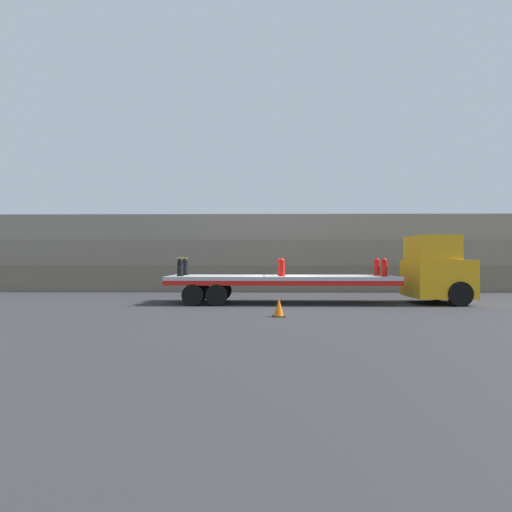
% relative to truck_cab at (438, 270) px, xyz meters
% --- Properties ---
extents(ground_plane, '(120.00, 120.00, 0.00)m').
position_rel_truck_cab_xyz_m(ground_plane, '(-6.88, 0.00, -1.45)').
color(ground_plane, '#2D2D30').
extents(rock_cliff, '(60.00, 3.30, 4.59)m').
position_rel_truck_cab_xyz_m(rock_cliff, '(-6.88, 7.19, 0.85)').
color(rock_cliff, '#706656').
rests_on(rock_cliff, ground_plane).
extents(truck_cab, '(2.44, 2.56, 2.96)m').
position_rel_truck_cab_xyz_m(truck_cab, '(0.00, 0.00, 0.00)').
color(truck_cab, orange).
rests_on(truck_cab, ground_plane).
extents(flatbed_trailer, '(9.94, 2.56, 1.21)m').
position_rel_truck_cab_xyz_m(flatbed_trailer, '(-7.47, 0.00, -0.45)').
color(flatbed_trailer, '#B2B2B7').
rests_on(flatbed_trailer, ground_plane).
extents(fire_hydrant_black_near_0, '(0.31, 0.51, 0.78)m').
position_rel_truck_cab_xyz_m(fire_hydrant_black_near_0, '(-11.25, -0.54, 0.14)').
color(fire_hydrant_black_near_0, black).
rests_on(fire_hydrant_black_near_0, flatbed_trailer).
extents(fire_hydrant_black_far_0, '(0.31, 0.51, 0.78)m').
position_rel_truck_cab_xyz_m(fire_hydrant_black_far_0, '(-11.25, 0.54, 0.14)').
color(fire_hydrant_black_far_0, black).
rests_on(fire_hydrant_black_far_0, flatbed_trailer).
extents(fire_hydrant_red_near_1, '(0.31, 0.51, 0.78)m').
position_rel_truck_cab_xyz_m(fire_hydrant_red_near_1, '(-6.88, -0.54, 0.14)').
color(fire_hydrant_red_near_1, red).
rests_on(fire_hydrant_red_near_1, flatbed_trailer).
extents(fire_hydrant_red_far_1, '(0.31, 0.51, 0.78)m').
position_rel_truck_cab_xyz_m(fire_hydrant_red_far_1, '(-6.88, 0.54, 0.14)').
color(fire_hydrant_red_far_1, red).
rests_on(fire_hydrant_red_far_1, flatbed_trailer).
extents(fire_hydrant_red_near_2, '(0.31, 0.51, 0.78)m').
position_rel_truck_cab_xyz_m(fire_hydrant_red_near_2, '(-2.51, -0.54, 0.14)').
color(fire_hydrant_red_near_2, red).
rests_on(fire_hydrant_red_near_2, flatbed_trailer).
extents(fire_hydrant_red_far_2, '(0.31, 0.51, 0.78)m').
position_rel_truck_cab_xyz_m(fire_hydrant_red_far_2, '(-2.51, 0.54, 0.14)').
color(fire_hydrant_red_far_2, red).
rests_on(fire_hydrant_red_far_2, flatbed_trailer).
extents(cargo_strap_rear, '(0.05, 2.65, 0.01)m').
position_rel_truck_cab_xyz_m(cargo_strap_rear, '(-11.25, 0.00, 0.55)').
color(cargo_strap_rear, yellow).
rests_on(cargo_strap_rear, fire_hydrant_black_near_0).
extents(cargo_strap_middle, '(0.05, 2.65, 0.01)m').
position_rel_truck_cab_xyz_m(cargo_strap_middle, '(-6.88, 0.00, 0.55)').
color(cargo_strap_middle, yellow).
rests_on(cargo_strap_middle, fire_hydrant_red_near_1).
extents(traffic_cone, '(0.43, 0.43, 0.63)m').
position_rel_truck_cab_xyz_m(traffic_cone, '(-7.15, -4.10, -1.14)').
color(traffic_cone, black).
rests_on(traffic_cone, ground_plane).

